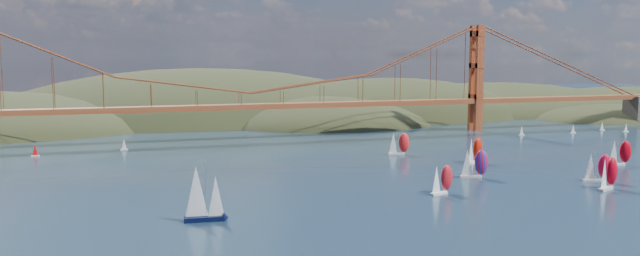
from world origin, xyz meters
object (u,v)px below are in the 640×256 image
at_px(racer_5, 398,143).
at_px(racer_rwb, 474,163).
at_px(sloop_navy, 202,194).
at_px(racer_3, 474,150).
at_px(racer_4, 619,152).
at_px(racer_2, 597,167).
at_px(racer_0, 441,179).
at_px(racer_1, 608,173).

distance_m(racer_5, racer_rwb, 50.55).
bearing_deg(sloop_navy, racer_3, 31.03).
bearing_deg(racer_4, racer_3, 164.89).
relative_size(racer_2, racer_rwb, 0.95).
height_order(racer_0, racer_rwb, racer_rwb).
distance_m(racer_0, racer_1, 50.71).
bearing_deg(racer_1, sloop_navy, 156.34).
bearing_deg(racer_5, racer_3, -47.50).
distance_m(racer_0, racer_4, 86.84).
relative_size(racer_2, racer_4, 0.97).
bearing_deg(racer_0, racer_5, 56.90).
distance_m(sloop_navy, racer_rwb, 94.18).
bearing_deg(sloop_navy, racer_2, 9.85).
height_order(racer_1, racer_2, racer_1).
bearing_deg(racer_2, racer_3, 133.01).
distance_m(sloop_navy, racer_2, 124.59).
relative_size(sloop_navy, racer_0, 1.59).
height_order(sloop_navy, racer_2, sloop_navy).
bearing_deg(racer_2, racer_5, 136.98).
height_order(racer_0, racer_3, racer_3).
height_order(sloop_navy, racer_5, sloop_navy).
height_order(racer_0, racer_1, racer_1).
distance_m(racer_0, racer_5, 70.78).
height_order(racer_2, racer_rwb, racer_rwb).
height_order(racer_3, racer_rwb, racer_3).
relative_size(racer_0, racer_2, 0.95).
relative_size(sloop_navy, racer_4, 1.46).
relative_size(sloop_navy, racer_2, 1.51).
height_order(racer_4, racer_5, racer_4).
relative_size(sloop_navy, racer_1, 1.40).
relative_size(racer_1, racer_3, 1.02).
height_order(racer_4, racer_rwb, racer_rwb).
distance_m(racer_0, racer_rwb, 28.07).
bearing_deg(racer_5, racer_1, -59.96).
bearing_deg(racer_3, racer_0, -159.91).
height_order(racer_2, racer_5, racer_5).
xyz_separation_m(racer_1, racer_2, (5.63, 10.65, -0.36)).
distance_m(sloop_navy, racer_0, 69.34).
relative_size(racer_3, racer_5, 1.05).
bearing_deg(racer_4, racer_rwb, -168.71).
bearing_deg(racer_rwb, sloop_navy, -149.62).
xyz_separation_m(sloop_navy, racer_1, (118.57, -0.91, -1.55)).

